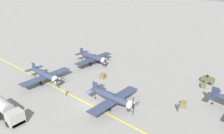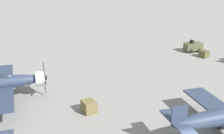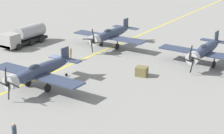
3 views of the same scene
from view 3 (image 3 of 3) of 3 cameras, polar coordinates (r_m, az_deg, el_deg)
ground_plane at (r=47.13m, az=-9.42°, el=-0.94°), size 400.00×400.00×0.00m
taxiway_stripe at (r=47.13m, az=-9.42°, el=-0.93°), size 0.30×160.00×0.01m
airplane_near_left at (r=50.29m, az=13.93°, el=2.47°), size 12.00×9.98×3.79m
airplane_near_center at (r=56.81m, az=-0.28°, el=4.99°), size 12.00×9.98×3.79m
airplane_mid_center at (r=42.08m, az=-11.09°, el=-0.65°), size 12.00×9.98×3.79m
fuel_tanker at (r=59.66m, az=-13.25°, el=4.67°), size 2.68×8.00×2.98m
ground_crew_walking at (r=32.09m, az=-14.66°, el=-9.59°), size 0.39×0.39×1.80m
ground_crew_inspecting at (r=51.40m, az=-6.35°, el=2.12°), size 0.40×0.40×1.83m
supply_crate_outboard at (r=45.57m, az=4.54°, el=-0.67°), size 1.59×1.41×1.16m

